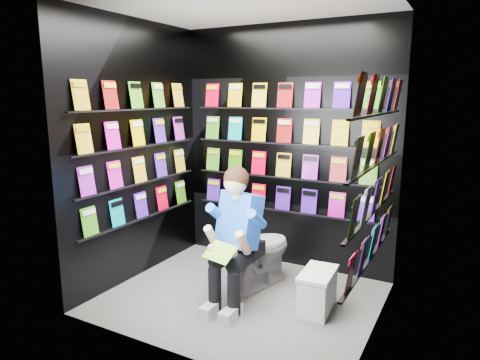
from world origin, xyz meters
The scene contains 14 objects.
floor centered at (0.00, 0.00, 0.00)m, with size 2.40×2.40×0.00m, color slate.
ceiling centered at (0.00, 0.00, 2.60)m, with size 2.40×2.40×0.00m, color white.
wall_back centered at (0.00, 1.00, 1.30)m, with size 2.40×0.04×2.60m, color black.
wall_front centered at (0.00, -1.00, 1.30)m, with size 2.40×0.04×2.60m, color black.
wall_left centered at (-1.20, 0.00, 1.30)m, with size 0.04×2.00×2.60m, color black.
wall_right centered at (1.20, 0.00, 1.30)m, with size 0.04×2.00×2.60m, color black.
comics_back centered at (0.00, 0.97, 1.31)m, with size 2.10×0.06×1.37m, color #E8002B, non-canonical shape.
comics_left centered at (-1.17, 0.00, 1.31)m, with size 0.06×1.70×1.37m, color #E8002B, non-canonical shape.
comics_right centered at (1.17, 0.00, 1.31)m, with size 0.06×1.70×1.37m, color #E8002B, non-canonical shape.
toilet centered at (0.01, 0.34, 0.37)m, with size 0.42×0.75×0.73m, color silver.
longbox centered at (0.70, 0.11, 0.17)m, with size 0.24×0.44×0.33m, color white.
longbox_lid centered at (0.70, 0.11, 0.35)m, with size 0.26×0.46×0.03m, color white.
reader centered at (0.01, -0.04, 0.76)m, with size 0.50×0.73×1.34m, color blue, non-canonical shape.
held_comic centered at (0.01, -0.39, 0.58)m, with size 0.28×0.01×0.19m, color #30A45C.
Camera 1 is at (1.77, -3.26, 1.85)m, focal length 32.00 mm.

